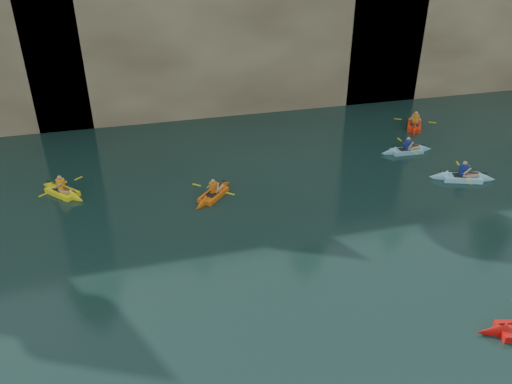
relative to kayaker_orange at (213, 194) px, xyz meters
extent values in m
cube|color=tan|center=(3.73, 11.06, 5.57)|extent=(24.00, 2.40, 11.40)
cube|color=black|center=(-2.27, 10.41, 1.47)|extent=(3.50, 1.00, 3.20)
cube|color=black|center=(11.73, 10.41, 2.12)|extent=(5.00, 1.00, 4.50)
cone|color=red|center=(6.41, -10.35, 0.00)|extent=(0.98, 0.89, 0.71)
cube|color=#E65E0E|center=(0.00, 0.00, -0.01)|extent=(1.98, 2.08, 0.24)
cone|color=#E65E0E|center=(0.70, 0.76, -0.01)|extent=(1.01, 1.01, 0.65)
cone|color=#E65E0E|center=(-0.70, -0.76, -0.01)|extent=(1.01, 1.01, 0.65)
cube|color=black|center=(-0.10, -0.11, 0.08)|extent=(0.67, 0.68, 0.04)
cube|color=orange|center=(0.00, 0.00, 0.33)|extent=(0.34, 0.35, 0.44)
sphere|color=tan|center=(0.00, 0.00, 0.64)|extent=(0.18, 0.18, 0.18)
cylinder|color=black|center=(0.00, 0.00, 0.25)|extent=(1.33, 1.45, 0.04)
cube|color=gold|center=(-0.64, 0.59, 0.25)|extent=(0.36, 0.34, 0.02)
cube|color=gold|center=(0.64, -0.58, 0.25)|extent=(0.36, 0.34, 0.02)
cube|color=#96D8FB|center=(11.63, -1.42, 0.00)|extent=(2.49, 1.54, 0.27)
cone|color=#96D8FB|center=(12.68, -1.81, 0.00)|extent=(1.04, 0.98, 0.74)
cone|color=#96D8FB|center=(10.58, -1.03, 0.00)|extent=(1.04, 0.98, 0.74)
cube|color=black|center=(11.49, -1.37, 0.11)|extent=(0.67, 0.62, 0.04)
cube|color=navy|center=(11.63, -1.42, 0.39)|extent=(0.39, 0.32, 0.49)
sphere|color=tan|center=(11.63, -1.42, 0.74)|extent=(0.21, 0.21, 0.21)
cylinder|color=black|center=(11.63, -1.42, 0.28)|extent=(2.05, 0.78, 0.04)
cube|color=gold|center=(11.97, -0.49, 0.28)|extent=(0.22, 0.42, 0.02)
cube|color=gold|center=(11.29, -2.35, 0.28)|extent=(0.22, 0.42, 0.02)
cube|color=red|center=(13.02, 5.21, 0.00)|extent=(1.97, 2.55, 0.27)
cone|color=red|center=(13.64, 6.22, 0.00)|extent=(1.09, 1.14, 0.73)
cone|color=red|center=(12.39, 4.20, 0.00)|extent=(1.09, 1.14, 0.73)
cube|color=black|center=(12.94, 5.08, 0.10)|extent=(0.68, 0.71, 0.04)
cube|color=orange|center=(13.02, 5.21, 0.39)|extent=(0.36, 0.39, 0.49)
sphere|color=tan|center=(13.02, 5.21, 0.74)|extent=(0.20, 0.20, 0.20)
cylinder|color=black|center=(13.02, 5.21, 0.27)|extent=(1.16, 1.85, 0.04)
cube|color=gold|center=(12.18, 5.72, 0.27)|extent=(0.40, 0.29, 0.02)
cube|color=gold|center=(13.85, 4.70, 0.27)|extent=(0.40, 0.29, 0.02)
cube|color=yellow|center=(-6.49, 1.97, -0.01)|extent=(1.98, 2.11, 0.26)
cone|color=yellow|center=(-5.82, 1.20, -0.01)|extent=(1.03, 1.04, 0.70)
cone|color=yellow|center=(-7.17, 2.74, -0.01)|extent=(1.03, 1.04, 0.70)
cube|color=black|center=(-6.59, 2.08, 0.09)|extent=(0.69, 0.70, 0.04)
cube|color=orange|center=(-6.49, 1.97, 0.36)|extent=(0.36, 0.37, 0.47)
sphere|color=tan|center=(-6.49, 1.97, 0.70)|extent=(0.20, 0.20, 0.20)
cylinder|color=black|center=(-6.49, 1.97, 0.26)|extent=(1.39, 1.58, 0.04)
cube|color=gold|center=(-5.79, 2.58, 0.26)|extent=(0.37, 0.34, 0.02)
cube|color=gold|center=(-7.20, 1.35, 0.26)|extent=(0.37, 0.34, 0.02)
cube|color=#80BCD6|center=(10.71, 2.05, -0.01)|extent=(2.26, 0.79, 0.24)
cone|color=#80BCD6|center=(11.76, 2.01, -0.01)|extent=(0.82, 0.70, 0.67)
cone|color=#80BCD6|center=(9.66, 2.10, -0.01)|extent=(0.82, 0.70, 0.67)
cube|color=black|center=(10.56, 2.06, 0.08)|extent=(0.57, 0.44, 0.04)
cube|color=navy|center=(10.71, 2.05, 0.34)|extent=(0.31, 0.21, 0.45)
sphere|color=tan|center=(10.71, 2.05, 0.66)|extent=(0.19, 0.19, 0.19)
cylinder|color=black|center=(10.71, 2.05, 0.25)|extent=(1.97, 0.12, 0.04)
cube|color=gold|center=(10.75, 2.93, 0.25)|extent=(0.10, 0.42, 0.02)
cube|color=gold|center=(10.67, 1.17, 0.25)|extent=(0.10, 0.42, 0.02)
camera|label=1|loc=(-3.13, -19.12, 10.75)|focal=35.00mm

